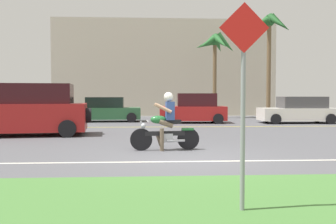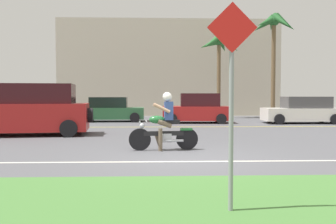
{
  "view_description": "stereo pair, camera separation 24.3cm",
  "coord_description": "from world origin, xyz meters",
  "px_view_note": "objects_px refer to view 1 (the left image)",
  "views": [
    {
      "loc": [
        -0.95,
        -8.65,
        1.5
      ],
      "look_at": [
        -0.28,
        3.11,
        0.98
      ],
      "focal_mm": 38.69,
      "sensor_mm": 36.0,
      "label": 1
    },
    {
      "loc": [
        -0.71,
        -8.66,
        1.5
      ],
      "look_at": [
        -0.28,
        3.11,
        0.98
      ],
      "focal_mm": 38.69,
      "sensor_mm": 36.0,
      "label": 2
    }
  ],
  "objects_px": {
    "motorcyclist": "(166,126)",
    "parked_car_0": "(3,110)",
    "suv_nearby": "(28,110)",
    "palm_tree_0": "(215,47)",
    "parked_car_1": "(108,110)",
    "parked_car_3": "(299,111)",
    "street_sign": "(243,87)",
    "palm_tree_1": "(269,30)",
    "parked_car_2": "(194,109)"
  },
  "relations": [
    {
      "from": "suv_nearby",
      "to": "palm_tree_0",
      "type": "bearing_deg",
      "value": 49.0
    },
    {
      "from": "parked_car_0",
      "to": "palm_tree_0",
      "type": "distance_m",
      "value": 13.9
    },
    {
      "from": "suv_nearby",
      "to": "parked_car_3",
      "type": "distance_m",
      "value": 14.13
    },
    {
      "from": "parked_car_1",
      "to": "palm_tree_1",
      "type": "height_order",
      "value": "palm_tree_1"
    },
    {
      "from": "suv_nearby",
      "to": "parked_car_2",
      "type": "relative_size",
      "value": 1.26
    },
    {
      "from": "parked_car_2",
      "to": "parked_car_3",
      "type": "bearing_deg",
      "value": -5.08
    },
    {
      "from": "motorcyclist",
      "to": "parked_car_0",
      "type": "height_order",
      "value": "parked_car_0"
    },
    {
      "from": "parked_car_0",
      "to": "parked_car_2",
      "type": "xyz_separation_m",
      "value": [
        10.62,
        -0.45,
        0.01
      ]
    },
    {
      "from": "suv_nearby",
      "to": "palm_tree_0",
      "type": "relative_size",
      "value": 0.8
    },
    {
      "from": "parked_car_2",
      "to": "palm_tree_0",
      "type": "relative_size",
      "value": 0.64
    },
    {
      "from": "suv_nearby",
      "to": "parked_car_0",
      "type": "distance_m",
      "value": 7.47
    },
    {
      "from": "parked_car_3",
      "to": "parked_car_1",
      "type": "bearing_deg",
      "value": 170.38
    },
    {
      "from": "parked_car_0",
      "to": "parked_car_1",
      "type": "bearing_deg",
      "value": 8.52
    },
    {
      "from": "parked_car_1",
      "to": "parked_car_2",
      "type": "distance_m",
      "value": 5.1
    },
    {
      "from": "parked_car_3",
      "to": "palm_tree_1",
      "type": "distance_m",
      "value": 7.47
    },
    {
      "from": "motorcyclist",
      "to": "palm_tree_1",
      "type": "relative_size",
      "value": 0.27
    },
    {
      "from": "parked_car_1",
      "to": "palm_tree_0",
      "type": "distance_m",
      "value": 8.71
    },
    {
      "from": "suv_nearby",
      "to": "parked_car_2",
      "type": "distance_m",
      "value": 9.43
    },
    {
      "from": "suv_nearby",
      "to": "parked_car_2",
      "type": "bearing_deg",
      "value": 40.75
    },
    {
      "from": "motorcyclist",
      "to": "street_sign",
      "type": "relative_size",
      "value": 0.73
    },
    {
      "from": "parked_car_1",
      "to": "palm_tree_0",
      "type": "relative_size",
      "value": 0.64
    },
    {
      "from": "parked_car_3",
      "to": "street_sign",
      "type": "height_order",
      "value": "street_sign"
    },
    {
      "from": "parked_car_1",
      "to": "motorcyclist",
      "type": "bearing_deg",
      "value": -76.14
    },
    {
      "from": "street_sign",
      "to": "palm_tree_1",
      "type": "bearing_deg",
      "value": 70.46
    },
    {
      "from": "motorcyclist",
      "to": "parked_car_2",
      "type": "relative_size",
      "value": 0.52
    },
    {
      "from": "suv_nearby",
      "to": "parked_car_0",
      "type": "bearing_deg",
      "value": 117.81
    },
    {
      "from": "parked_car_2",
      "to": "palm_tree_0",
      "type": "xyz_separation_m",
      "value": [
        2.05,
        4.42,
        4.08
      ]
    },
    {
      "from": "motorcyclist",
      "to": "parked_car_2",
      "type": "xyz_separation_m",
      "value": [
        2.09,
        10.2,
        0.08
      ]
    },
    {
      "from": "palm_tree_0",
      "to": "palm_tree_1",
      "type": "xyz_separation_m",
      "value": [
        3.8,
        0.25,
        1.21
      ]
    },
    {
      "from": "motorcyclist",
      "to": "street_sign",
      "type": "distance_m",
      "value": 5.66
    },
    {
      "from": "motorcyclist",
      "to": "parked_car_1",
      "type": "relative_size",
      "value": 0.51
    },
    {
      "from": "suv_nearby",
      "to": "street_sign",
      "type": "relative_size",
      "value": 1.77
    },
    {
      "from": "parked_car_1",
      "to": "palm_tree_1",
      "type": "relative_size",
      "value": 0.52
    },
    {
      "from": "motorcyclist",
      "to": "parked_car_0",
      "type": "xyz_separation_m",
      "value": [
        -8.53,
        10.65,
        0.07
      ]
    },
    {
      "from": "parked_car_0",
      "to": "parked_car_3",
      "type": "xyz_separation_m",
      "value": [
        16.44,
        -0.97,
        -0.06
      ]
    },
    {
      "from": "suv_nearby",
      "to": "palm_tree_0",
      "type": "xyz_separation_m",
      "value": [
        9.19,
        10.57,
        3.89
      ]
    },
    {
      "from": "palm_tree_1",
      "to": "street_sign",
      "type": "xyz_separation_m",
      "value": [
        -7.24,
        -20.41,
        -4.45
      ]
    },
    {
      "from": "parked_car_2",
      "to": "parked_car_3",
      "type": "distance_m",
      "value": 5.84
    },
    {
      "from": "motorcyclist",
      "to": "suv_nearby",
      "type": "height_order",
      "value": "suv_nearby"
    },
    {
      "from": "suv_nearby",
      "to": "parked_car_3",
      "type": "height_order",
      "value": "suv_nearby"
    },
    {
      "from": "parked_car_3",
      "to": "palm_tree_1",
      "type": "xyz_separation_m",
      "value": [
        0.03,
        5.19,
        5.37
      ]
    },
    {
      "from": "parked_car_1",
      "to": "suv_nearby",
      "type": "bearing_deg",
      "value": -106.51
    },
    {
      "from": "parked_car_0",
      "to": "palm_tree_1",
      "type": "distance_m",
      "value": 17.82
    },
    {
      "from": "parked_car_2",
      "to": "parked_car_3",
      "type": "relative_size",
      "value": 0.89
    },
    {
      "from": "suv_nearby",
      "to": "palm_tree_1",
      "type": "distance_m",
      "value": 17.66
    },
    {
      "from": "parked_car_1",
      "to": "palm_tree_0",
      "type": "height_order",
      "value": "palm_tree_0"
    },
    {
      "from": "palm_tree_1",
      "to": "street_sign",
      "type": "distance_m",
      "value": 22.11
    },
    {
      "from": "motorcyclist",
      "to": "palm_tree_1",
      "type": "bearing_deg",
      "value": 61.91
    },
    {
      "from": "street_sign",
      "to": "parked_car_2",
      "type": "bearing_deg",
      "value": 84.94
    },
    {
      "from": "motorcyclist",
      "to": "suv_nearby",
      "type": "xyz_separation_m",
      "value": [
        -5.05,
        4.05,
        0.27
      ]
    }
  ]
}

